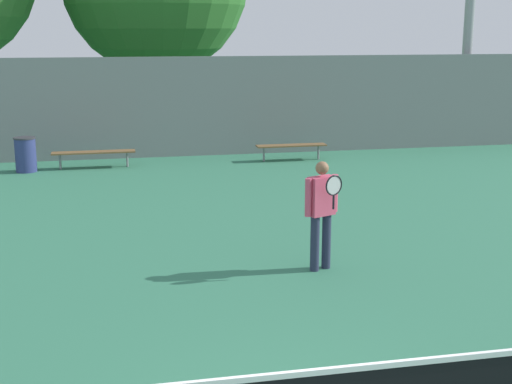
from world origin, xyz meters
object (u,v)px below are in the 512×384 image
(bench_courtside_near, at_px, (94,153))
(trash_bin, at_px, (26,154))
(tennis_player, at_px, (322,208))
(bench_courtside_far, at_px, (291,146))

(bench_courtside_near, xyz_separation_m, trash_bin, (-1.73, -0.16, 0.05))
(tennis_player, bearing_deg, bench_courtside_near, 88.57)
(bench_courtside_far, bearing_deg, tennis_player, -101.99)
(tennis_player, height_order, trash_bin, tennis_player)
(bench_courtside_far, xyz_separation_m, trash_bin, (-7.20, -0.16, 0.05))
(tennis_player, xyz_separation_m, trash_bin, (-5.25, 9.06, -0.52))
(bench_courtside_far, height_order, trash_bin, trash_bin)
(bench_courtside_near, xyz_separation_m, bench_courtside_far, (5.47, 0.00, -0.00))
(bench_courtside_near, height_order, trash_bin, trash_bin)
(bench_courtside_near, bearing_deg, tennis_player, -69.11)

